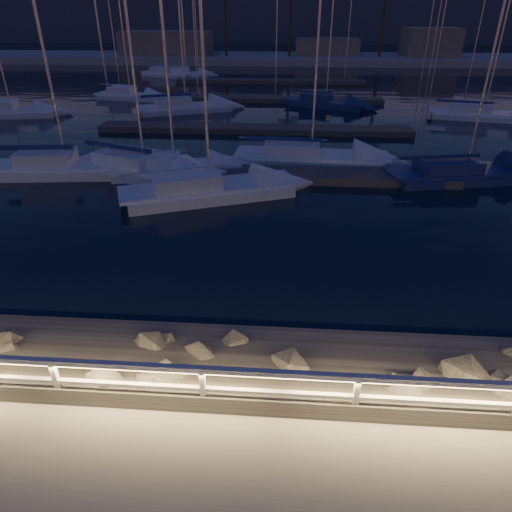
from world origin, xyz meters
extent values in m
plane|color=#ACA49B|center=(0.00, 0.00, 0.00)|extent=(400.00, 400.00, 0.00)
cube|color=slate|center=(0.00, 1.50, -0.30)|extent=(240.00, 3.45, 1.29)
plane|color=black|center=(0.00, 80.00, -0.60)|extent=(320.00, 320.00, 0.00)
plane|color=black|center=(0.00, 0.00, -1.20)|extent=(400.00, 400.00, 0.00)
cube|color=white|center=(-2.00, 0.00, 0.50)|extent=(0.11, 0.11, 1.00)
cube|color=white|center=(1.00, 0.00, 0.50)|extent=(0.11, 0.11, 1.00)
cube|color=white|center=(4.00, 0.00, 0.50)|extent=(0.11, 0.11, 1.00)
cube|color=white|center=(0.00, 0.00, 1.00)|extent=(44.00, 0.12, 0.12)
cube|color=white|center=(0.00, 0.00, 0.50)|extent=(44.00, 0.09, 0.09)
cube|color=#FED572|center=(0.00, -0.02, 0.92)|extent=(44.00, 0.04, 0.03)
sphere|color=slate|center=(-1.42, 1.04, -0.12)|extent=(0.81, 0.81, 0.81)
cube|color=#625B51|center=(0.00, 16.00, -0.40)|extent=(22.00, 2.00, 0.40)
cube|color=#625B51|center=(0.00, 26.00, -0.40)|extent=(22.00, 2.00, 0.40)
cube|color=#625B51|center=(0.00, 38.00, -0.40)|extent=(22.00, 2.00, 0.40)
cube|color=#625B51|center=(0.00, 50.00, -0.40)|extent=(22.00, 2.00, 0.40)
cube|color=#ACA49B|center=(0.00, 74.00, -0.20)|extent=(160.00, 14.00, 1.20)
cube|color=gray|center=(-18.00, 74.00, 1.80)|extent=(14.00, 8.00, 4.00)
cube|color=gray|center=(8.00, 75.00, 1.30)|extent=(10.00, 6.00, 3.00)
cube|color=gray|center=(24.00, 74.00, 2.10)|extent=(8.00, 7.00, 4.60)
cylinder|color=#4E3624|center=(-8.00, 72.00, 5.65)|extent=(0.44, 0.44, 10.50)
cylinder|color=#4E3624|center=(2.00, 73.00, 4.90)|extent=(0.44, 0.44, 9.00)
cylinder|color=#4E3624|center=(16.00, 72.00, 6.15)|extent=(0.44, 0.44, 11.50)
cube|color=#353D52|center=(0.00, 130.00, 4.00)|extent=(220.00, 30.00, 14.00)
cube|color=#353D52|center=(-60.00, 140.00, 6.00)|extent=(120.00, 25.00, 18.00)
cube|color=silver|center=(-9.03, 15.81, -0.45)|extent=(7.36, 3.17, 0.61)
cube|color=silver|center=(-9.03, 15.81, -0.06)|extent=(7.91, 2.88, 0.17)
cube|color=silver|center=(-10.01, 15.70, 0.32)|extent=(2.96, 2.09, 0.72)
cylinder|color=#AFAFB4|center=(-9.03, 15.81, 6.24)|extent=(0.13, 0.13, 12.38)
cylinder|color=#AFAFB4|center=(-10.50, 15.64, 0.87)|extent=(4.44, 0.59, 0.09)
cube|color=silver|center=(-1.06, 13.16, -0.45)|extent=(7.92, 5.11, 0.59)
cube|color=silver|center=(-1.06, 13.16, -0.08)|extent=(8.37, 4.99, 0.16)
cube|color=silver|center=(-2.03, 12.77, 0.30)|extent=(3.42, 2.83, 0.69)
cylinder|color=#AFAFB4|center=(-1.06, 13.16, 6.57)|extent=(0.13, 0.13, 13.07)
cylinder|color=#AFAFB4|center=(-2.52, 12.58, 0.83)|extent=(4.41, 1.81, 0.09)
cube|color=silver|center=(-4.89, 15.84, -0.45)|extent=(8.20, 5.21, 0.56)
cube|color=silver|center=(-4.89, 15.84, -0.09)|extent=(8.66, 5.08, 0.15)
cube|color=silver|center=(-5.90, 16.23, 0.26)|extent=(3.52, 2.90, 0.66)
cylinder|color=#AFAFB4|center=(-4.89, 15.84, 6.77)|extent=(0.12, 0.12, 13.51)
cylinder|color=#AFAFB4|center=(-6.41, 16.42, 0.77)|extent=(4.57, 1.82, 0.08)
cube|color=navy|center=(11.56, 16.59, -0.45)|extent=(7.91, 4.02, 0.51)
cube|color=navy|center=(11.56, 16.59, -0.13)|extent=(8.45, 3.78, 0.14)
cube|color=navy|center=(10.53, 16.37, 0.19)|extent=(3.26, 2.45, 0.60)
cylinder|color=#AFAFB4|center=(11.56, 16.59, 6.52)|extent=(0.11, 0.11, 13.11)
cylinder|color=#AFAFB4|center=(10.02, 16.26, 0.65)|extent=(4.64, 1.04, 0.07)
cube|color=silver|center=(-19.89, 29.72, -0.45)|extent=(7.04, 3.63, 0.57)
cube|color=silver|center=(-19.89, 29.72, -0.09)|extent=(7.52, 3.43, 0.16)
cube|color=silver|center=(-3.45, 16.37, -0.45)|extent=(6.72, 3.74, 0.50)
cube|color=silver|center=(-3.45, 16.37, -0.13)|extent=(7.15, 3.57, 0.14)
cube|color=silver|center=(-4.31, 16.14, 0.18)|extent=(2.82, 2.20, 0.59)
cylinder|color=#AFAFB4|center=(-3.45, 16.37, 5.50)|extent=(0.11, 0.11, 11.09)
cylinder|color=#AFAFB4|center=(-4.74, 16.02, 0.64)|extent=(3.87, 1.12, 0.07)
cube|color=silver|center=(3.79, 18.87, -0.45)|extent=(8.07, 3.15, 0.53)
cube|color=silver|center=(3.79, 18.87, -0.11)|extent=(8.71, 2.79, 0.14)
cube|color=silver|center=(2.69, 18.94, 0.23)|extent=(3.20, 2.18, 0.63)
cylinder|color=#AFAFB4|center=(3.79, 18.87, 6.86)|extent=(0.12, 0.12, 13.75)
cylinder|color=#AFAFB4|center=(2.14, 18.97, 0.71)|extent=(4.94, 0.40, 0.08)
cube|color=silver|center=(-12.80, 38.08, -0.45)|extent=(6.54, 3.16, 0.53)
cube|color=silver|center=(-12.80, 38.08, -0.11)|extent=(6.99, 2.94, 0.15)
cube|color=silver|center=(-13.66, 38.23, 0.23)|extent=(2.67, 1.97, 0.63)
cylinder|color=#AFAFB4|center=(-12.80, 38.08, 5.42)|extent=(0.12, 0.12, 10.88)
cylinder|color=#AFAFB4|center=(-14.09, 38.31, 0.71)|extent=(3.87, 0.77, 0.08)
cube|color=silver|center=(-6.30, 32.67, -0.45)|extent=(7.83, 5.15, 0.58)
cube|color=silver|center=(-6.30, 32.67, -0.08)|extent=(8.26, 5.05, 0.16)
cube|color=silver|center=(-7.25, 32.28, 0.29)|extent=(3.39, 2.83, 0.69)
cylinder|color=#AFAFB4|center=(-6.30, 32.67, 6.49)|extent=(0.13, 0.13, 12.93)
cylinder|color=#AFAFB4|center=(-7.73, 32.08, 0.82)|extent=(4.33, 1.87, 0.08)
cube|color=navy|center=(5.64, 35.68, -0.45)|extent=(7.03, 4.57, 0.48)
cube|color=navy|center=(5.64, 35.68, -0.14)|extent=(7.43, 4.47, 0.13)
cube|color=navy|center=(4.78, 36.02, 0.16)|extent=(3.04, 2.52, 0.57)
cylinder|color=#AFAFB4|center=(5.64, 35.68, 5.75)|extent=(0.11, 0.11, 11.61)
cylinder|color=#AFAFB4|center=(4.35, 36.20, 0.60)|extent=(3.90, 1.63, 0.07)
cube|color=silver|center=(17.71, 31.52, -0.45)|extent=(7.95, 4.14, 0.51)
cube|color=silver|center=(17.71, 31.52, -0.13)|extent=(8.49, 3.90, 0.14)
cube|color=silver|center=(16.69, 31.75, 0.20)|extent=(3.29, 2.50, 0.60)
cylinder|color=#AFAFB4|center=(17.71, 31.52, 6.55)|extent=(0.11, 0.11, 13.16)
cylinder|color=#AFAFB4|center=(16.17, 31.87, 0.66)|extent=(4.64, 1.12, 0.07)
cube|color=silver|center=(-10.94, 55.00, -0.45)|extent=(5.98, 2.10, 0.50)
cube|color=silver|center=(-10.94, 55.00, -0.13)|extent=(6.47, 1.81, 0.14)
cube|color=silver|center=(-11.77, 54.98, 0.19)|extent=(2.34, 1.53, 0.60)
cylinder|color=#AFAFB4|center=(-10.94, 55.00, 5.12)|extent=(0.11, 0.11, 10.32)
cylinder|color=#AFAFB4|center=(-12.18, 54.97, 0.65)|extent=(3.71, 0.15, 0.07)
cube|color=silver|center=(-13.29, 54.72, -0.45)|extent=(7.00, 4.31, 0.52)
cube|color=silver|center=(-13.29, 54.72, -0.12)|extent=(7.41, 4.19, 0.14)
cube|color=silver|center=(-14.16, 55.03, 0.21)|extent=(2.99, 2.43, 0.61)
cylinder|color=#AFAFB4|center=(-13.29, 54.72, 5.74)|extent=(0.11, 0.11, 11.53)
cylinder|color=#AFAFB4|center=(-14.59, 55.19, 0.68)|extent=(3.94, 1.46, 0.08)
camera|label=1|loc=(2.54, -6.57, 7.13)|focal=32.00mm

